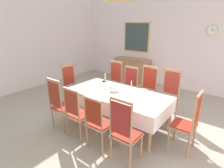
% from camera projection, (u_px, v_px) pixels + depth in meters
% --- Properties ---
extents(ground, '(7.76, 6.65, 0.04)m').
position_uv_depth(ground, '(116.00, 124.00, 4.30)').
color(ground, '#9E9486').
extents(back_wall, '(7.76, 0.08, 3.39)m').
position_uv_depth(back_wall, '(174.00, 40.00, 6.25)').
color(back_wall, silver).
rests_on(back_wall, ground).
extents(left_wall, '(0.08, 6.65, 3.39)m').
position_uv_depth(left_wall, '(21.00, 40.00, 6.00)').
color(left_wall, silver).
rests_on(left_wall, ground).
extents(dining_table, '(2.30, 1.07, 0.77)m').
position_uv_depth(dining_table, '(117.00, 96.00, 4.10)').
color(dining_table, '#AC7859').
rests_on(dining_table, ground).
extents(tablecloth, '(2.32, 1.09, 0.32)m').
position_uv_depth(tablecloth, '(117.00, 96.00, 4.10)').
color(tablecloth, white).
rests_on(tablecloth, dining_table).
extents(chair_south_a, '(0.44, 0.42, 1.20)m').
position_uv_depth(chair_south_a, '(60.00, 104.00, 3.90)').
color(chair_south_a, '#A97C4C').
rests_on(chair_south_a, ground).
extents(chair_north_a, '(0.44, 0.42, 1.21)m').
position_uv_depth(chair_north_a, '(113.00, 82.00, 5.31)').
color(chair_north_a, '#A08153').
rests_on(chair_north_a, ground).
extents(chair_south_b, '(0.44, 0.42, 1.11)m').
position_uv_depth(chair_south_b, '(77.00, 112.00, 3.61)').
color(chair_south_b, '#AA7849').
rests_on(chair_south_b, ground).
extents(chair_north_b, '(0.44, 0.42, 1.12)m').
position_uv_depth(chair_north_b, '(128.00, 87.00, 5.01)').
color(chair_north_b, '#A6735A').
rests_on(chair_north_b, ground).
extents(chair_south_c, '(0.44, 0.42, 1.07)m').
position_uv_depth(chair_south_c, '(98.00, 122.00, 3.29)').
color(chair_south_c, '#9E7256').
rests_on(chair_south_c, ground).
extents(chair_north_c, '(0.44, 0.42, 1.22)m').
position_uv_depth(chair_north_c, '(147.00, 90.00, 4.68)').
color(chair_north_c, '#A67F53').
rests_on(chair_north_c, ground).
extents(chair_south_d, '(0.44, 0.42, 1.21)m').
position_uv_depth(chair_south_d, '(124.00, 131.00, 2.94)').
color(chair_south_d, '#A67D56').
rests_on(chair_south_d, ground).
extents(chair_north_d, '(0.44, 0.42, 1.24)m').
position_uv_depth(chair_north_d, '(168.00, 95.00, 4.35)').
color(chair_north_d, '#A86E59').
rests_on(chair_north_d, ground).
extents(chair_head_west, '(0.42, 0.44, 1.19)m').
position_uv_depth(chair_head_west, '(72.00, 86.00, 5.03)').
color(chair_head_west, '#AF7648').
rests_on(chair_head_west, ground).
extents(chair_head_east, '(0.42, 0.44, 1.18)m').
position_uv_depth(chair_head_east, '(188.00, 122.00, 3.23)').
color(chair_head_east, '#A68158').
rests_on(chair_head_east, ground).
extents(soup_tureen, '(0.26, 0.26, 0.21)m').
position_uv_depth(soup_tureen, '(114.00, 87.00, 4.10)').
color(soup_tureen, white).
rests_on(soup_tureen, tablecloth).
extents(candlestick_west, '(0.07, 0.07, 0.39)m').
position_uv_depth(candlestick_west, '(105.00, 83.00, 4.22)').
color(candlestick_west, gold).
rests_on(candlestick_west, tablecloth).
extents(candlestick_east, '(0.07, 0.07, 0.35)m').
position_uv_depth(candlestick_east, '(131.00, 90.00, 3.82)').
color(candlestick_east, gold).
rests_on(candlestick_east, tablecloth).
extents(bowl_near_left, '(0.17, 0.17, 0.04)m').
position_uv_depth(bowl_near_left, '(104.00, 82.00, 4.74)').
color(bowl_near_left, white).
rests_on(bowl_near_left, tablecloth).
extents(bowl_near_right, '(0.19, 0.19, 0.03)m').
position_uv_depth(bowl_near_right, '(143.00, 91.00, 4.15)').
color(bowl_near_right, white).
rests_on(bowl_near_right, tablecloth).
extents(spoon_primary, '(0.03, 0.18, 0.01)m').
position_uv_depth(spoon_primary, '(102.00, 81.00, 4.83)').
color(spoon_primary, gold).
rests_on(spoon_primary, tablecloth).
extents(spoon_secondary, '(0.03, 0.18, 0.01)m').
position_uv_depth(spoon_secondary, '(149.00, 92.00, 4.10)').
color(spoon_secondary, gold).
rests_on(spoon_secondary, tablecloth).
extents(sideboard, '(1.44, 0.48, 0.90)m').
position_uv_depth(sideboard, '(132.00, 70.00, 7.25)').
color(sideboard, '#A67752').
rests_on(sideboard, ground).
extents(mounted_clock, '(0.30, 0.06, 0.30)m').
position_uv_depth(mounted_clock, '(212.00, 30.00, 5.42)').
color(mounted_clock, '#D1B251').
extents(framed_painting, '(1.09, 0.05, 1.12)m').
position_uv_depth(framed_painting, '(136.00, 37.00, 7.04)').
color(framed_painting, '#D1B251').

